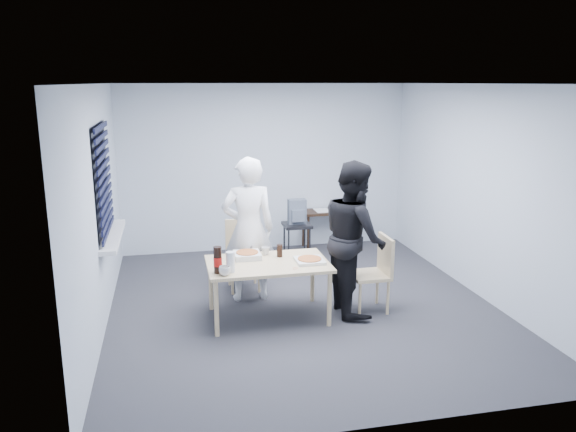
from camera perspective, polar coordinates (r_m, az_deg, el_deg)
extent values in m
plane|color=#303034|center=(6.84, 1.46, -9.06)|extent=(5.00, 5.00, 0.00)
plane|color=white|center=(6.32, 1.61, 13.29)|extent=(5.00, 5.00, 0.00)
plane|color=silver|center=(8.86, -2.31, 4.90)|extent=(4.50, 0.00, 4.50)
plane|color=silver|center=(4.15, 9.77, -5.29)|extent=(4.50, 0.00, 4.50)
plane|color=silver|center=(6.32, -18.71, 0.69)|extent=(0.00, 5.00, 5.00)
plane|color=silver|center=(7.31, 18.95, 2.33)|extent=(0.00, 5.00, 5.00)
plane|color=black|center=(6.66, -18.38, 3.54)|extent=(0.00, 1.30, 1.30)
cube|color=black|center=(6.66, -18.12, 3.55)|extent=(0.04, 1.30, 1.25)
cube|color=silver|center=(6.79, -17.34, -1.96)|extent=(0.18, 1.42, 0.05)
cube|color=beige|center=(6.29, -2.06, -4.89)|extent=(1.35, 0.86, 0.04)
cylinder|color=beige|center=(5.99, -7.28, -9.31)|extent=(0.05, 0.05, 0.62)
cylinder|color=beige|center=(6.67, -7.85, -6.90)|extent=(0.05, 0.05, 0.62)
cylinder|color=beige|center=(6.20, 4.23, -8.43)|extent=(0.05, 0.05, 0.62)
cylinder|color=beige|center=(6.86, 2.50, -6.20)|extent=(0.05, 0.05, 0.62)
cube|color=beige|center=(7.24, -4.53, -4.18)|extent=(0.42, 0.42, 0.04)
cube|color=beige|center=(7.35, -4.76, -1.96)|extent=(0.42, 0.04, 0.44)
cylinder|color=beige|center=(7.13, -5.67, -6.39)|extent=(0.03, 0.03, 0.41)
cylinder|color=beige|center=(7.45, -5.97, -5.51)|extent=(0.03, 0.03, 0.41)
cylinder|color=beige|center=(7.18, -2.95, -6.21)|extent=(0.03, 0.03, 0.41)
cylinder|color=beige|center=(7.49, -3.38, -5.36)|extent=(0.03, 0.03, 0.41)
cube|color=beige|center=(6.62, 8.28, -5.98)|extent=(0.42, 0.42, 0.04)
cube|color=beige|center=(6.62, 9.89, -3.88)|extent=(0.04, 0.42, 0.44)
cylinder|color=beige|center=(6.50, 7.31, -8.46)|extent=(0.03, 0.03, 0.41)
cylinder|color=beige|center=(6.80, 6.36, -7.42)|extent=(0.03, 0.03, 0.41)
cylinder|color=beige|center=(6.61, 10.12, -8.16)|extent=(0.03, 0.03, 0.41)
cylinder|color=beige|center=(6.91, 9.05, -7.16)|extent=(0.03, 0.03, 0.41)
imported|color=white|center=(6.79, -4.05, -1.37)|extent=(0.65, 0.42, 1.77)
imported|color=black|center=(6.47, 6.73, -2.17)|extent=(0.47, 0.86, 1.77)
cube|color=black|center=(9.02, 4.43, 0.46)|extent=(0.92, 0.41, 0.04)
cylinder|color=black|center=(8.83, 2.07, -1.86)|extent=(0.04, 0.04, 0.58)
cylinder|color=black|center=(9.14, 1.56, -1.32)|extent=(0.04, 0.04, 0.58)
cylinder|color=black|center=(9.07, 7.25, -1.54)|extent=(0.04, 0.04, 0.58)
cylinder|color=black|center=(9.37, 6.59, -1.03)|extent=(0.04, 0.04, 0.58)
cube|color=black|center=(8.39, 0.91, -0.93)|extent=(0.40, 0.40, 0.04)
cylinder|color=black|center=(8.27, 0.07, -3.12)|extent=(0.04, 0.04, 0.51)
cylinder|color=black|center=(8.58, -0.39, -2.52)|extent=(0.04, 0.04, 0.51)
cylinder|color=black|center=(8.35, 2.23, -2.99)|extent=(0.04, 0.04, 0.51)
cylinder|color=black|center=(8.65, 1.70, -2.40)|extent=(0.04, 0.04, 0.51)
cube|color=slate|center=(8.34, 0.92, 0.46)|extent=(0.26, 0.14, 0.37)
cube|color=slate|center=(8.25, 1.07, 0.01)|extent=(0.19, 0.05, 0.18)
cube|color=silver|center=(6.45, -4.16, -4.13)|extent=(0.30, 0.30, 0.03)
cube|color=silver|center=(6.44, -4.17, -3.87)|extent=(0.30, 0.30, 0.03)
cylinder|color=#CC7F38|center=(6.43, -4.17, -3.68)|extent=(0.25, 0.25, 0.01)
cube|color=silver|center=(6.30, 2.20, -4.54)|extent=(0.31, 0.31, 0.03)
cylinder|color=#CC7F38|center=(6.29, 2.20, -4.35)|extent=(0.26, 0.26, 0.01)
imported|color=silver|center=(5.90, -6.44, -5.56)|extent=(0.17, 0.17, 0.10)
imported|color=silver|center=(6.55, -2.30, -3.56)|extent=(0.10, 0.10, 0.09)
cylinder|color=black|center=(6.46, -0.86, -3.54)|extent=(0.08, 0.08, 0.15)
cylinder|color=black|center=(5.95, -7.15, -4.45)|extent=(0.09, 0.09, 0.29)
cylinder|color=red|center=(5.95, -7.14, -4.62)|extent=(0.09, 0.09, 0.10)
cylinder|color=silver|center=(5.97, -5.87, -4.68)|extent=(0.10, 0.10, 0.22)
torus|color=red|center=(6.08, 0.74, -5.34)|extent=(0.07, 0.07, 0.00)
cube|color=white|center=(8.98, 3.49, 0.58)|extent=(0.29, 0.36, 0.01)
cube|color=black|center=(9.11, 5.68, 0.90)|extent=(0.17, 0.15, 0.06)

